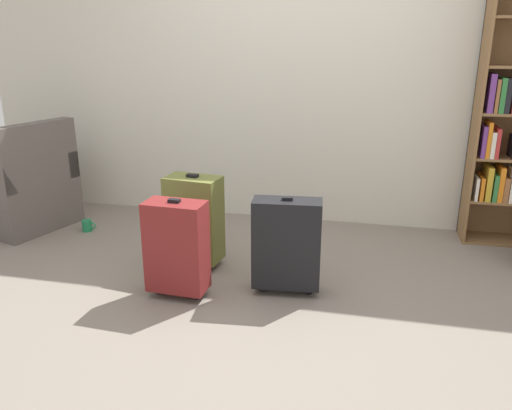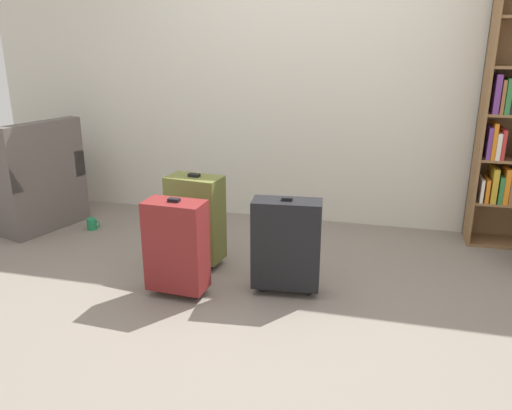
{
  "view_description": "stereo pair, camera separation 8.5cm",
  "coord_description": "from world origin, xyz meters",
  "px_view_note": "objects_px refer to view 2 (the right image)",
  "views": [
    {
      "loc": [
        0.59,
        -2.63,
        1.53
      ],
      "look_at": [
        -0.07,
        0.29,
        0.55
      ],
      "focal_mm": 35.86,
      "sensor_mm": 36.0,
      "label": 1
    },
    {
      "loc": [
        0.67,
        -2.61,
        1.53
      ],
      "look_at": [
        -0.07,
        0.29,
        0.55
      ],
      "focal_mm": 35.86,
      "sensor_mm": 36.0,
      "label": 2
    }
  ],
  "objects_px": {
    "mug": "(92,224)",
    "suitcase_dark_red": "(176,246)",
    "armchair": "(29,188)",
    "suitcase_black": "(286,244)",
    "suitcase_olive": "(196,218)"
  },
  "relations": [
    {
      "from": "armchair",
      "to": "mug",
      "type": "distance_m",
      "value": 0.63
    },
    {
      "from": "armchair",
      "to": "mug",
      "type": "xyz_separation_m",
      "value": [
        0.57,
        -0.0,
        -0.27
      ]
    },
    {
      "from": "mug",
      "to": "suitcase_olive",
      "type": "bearing_deg",
      "value": -21.38
    },
    {
      "from": "mug",
      "to": "suitcase_olive",
      "type": "height_order",
      "value": "suitcase_olive"
    },
    {
      "from": "mug",
      "to": "suitcase_dark_red",
      "type": "height_order",
      "value": "suitcase_dark_red"
    },
    {
      "from": "suitcase_black",
      "to": "suitcase_olive",
      "type": "bearing_deg",
      "value": 159.27
    },
    {
      "from": "suitcase_black",
      "to": "suitcase_olive",
      "type": "height_order",
      "value": "suitcase_olive"
    },
    {
      "from": "suitcase_dark_red",
      "to": "mug",
      "type": "bearing_deg",
      "value": 142.22
    },
    {
      "from": "suitcase_dark_red",
      "to": "suitcase_black",
      "type": "xyz_separation_m",
      "value": [
        0.64,
        0.2,
        -0.0
      ]
    },
    {
      "from": "suitcase_black",
      "to": "suitcase_dark_red",
      "type": "bearing_deg",
      "value": -162.95
    },
    {
      "from": "suitcase_olive",
      "to": "armchair",
      "type": "bearing_deg",
      "value": 165.46
    },
    {
      "from": "armchair",
      "to": "suitcase_black",
      "type": "relative_size",
      "value": 1.43
    },
    {
      "from": "suitcase_dark_red",
      "to": "suitcase_black",
      "type": "relative_size",
      "value": 1.0
    },
    {
      "from": "mug",
      "to": "suitcase_dark_red",
      "type": "xyz_separation_m",
      "value": [
        1.14,
        -0.89,
        0.28
      ]
    },
    {
      "from": "armchair",
      "to": "suitcase_olive",
      "type": "relative_size",
      "value": 1.36
    }
  ]
}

